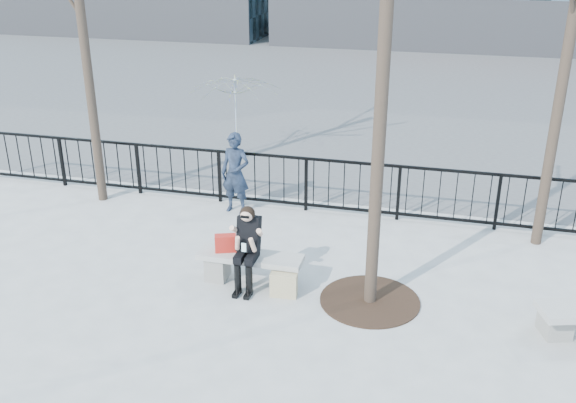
# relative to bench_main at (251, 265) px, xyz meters

# --- Properties ---
(ground) EXTENTS (120.00, 120.00, 0.00)m
(ground) POSITION_rel_bench_main_xyz_m (0.00, 0.00, -0.30)
(ground) COLOR gray
(ground) RESTS_ON ground
(street_surface) EXTENTS (60.00, 23.00, 0.01)m
(street_surface) POSITION_rel_bench_main_xyz_m (0.00, 15.00, -0.30)
(street_surface) COLOR #474747
(street_surface) RESTS_ON ground
(railing) EXTENTS (14.00, 0.06, 1.10)m
(railing) POSITION_rel_bench_main_xyz_m (0.00, 3.00, 0.25)
(railing) COLOR black
(railing) RESTS_ON ground
(tree_grate) EXTENTS (1.50, 1.50, 0.02)m
(tree_grate) POSITION_rel_bench_main_xyz_m (1.90, -0.10, -0.29)
(tree_grate) COLOR black
(tree_grate) RESTS_ON ground
(bench_main) EXTENTS (1.65, 0.46, 0.49)m
(bench_main) POSITION_rel_bench_main_xyz_m (0.00, 0.00, 0.00)
(bench_main) COLOR slate
(bench_main) RESTS_ON ground
(seated_woman) EXTENTS (0.50, 0.64, 1.34)m
(seated_woman) POSITION_rel_bench_main_xyz_m (0.00, -0.16, 0.37)
(seated_woman) COLOR black
(seated_woman) RESTS_ON ground
(handbag) EXTENTS (0.37, 0.26, 0.27)m
(handbag) POSITION_rel_bench_main_xyz_m (-0.41, 0.02, 0.33)
(handbag) COLOR #B41E16
(handbag) RESTS_ON bench_main
(shopping_bag) EXTENTS (0.41, 0.17, 0.38)m
(shopping_bag) POSITION_rel_bench_main_xyz_m (0.61, -0.29, -0.11)
(shopping_bag) COLOR #C9BC8E
(shopping_bag) RESTS_ON ground
(standing_man) EXTENTS (0.63, 0.45, 1.60)m
(standing_man) POSITION_rel_bench_main_xyz_m (-1.12, 2.60, 0.50)
(standing_man) COLOR black
(standing_man) RESTS_ON ground
(vendor_umbrella) EXTENTS (2.72, 2.75, 1.99)m
(vendor_umbrella) POSITION_rel_bench_main_xyz_m (-2.22, 5.91, 0.69)
(vendor_umbrella) COLOR yellow
(vendor_umbrella) RESTS_ON ground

